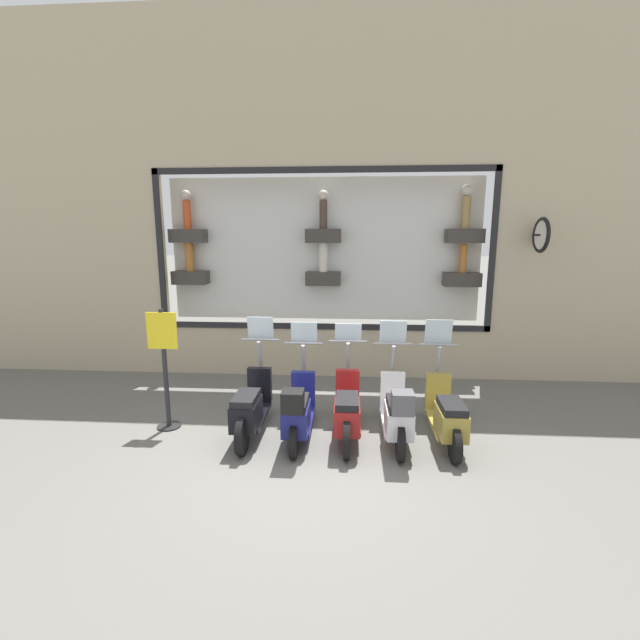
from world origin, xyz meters
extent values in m
plane|color=#66635E|center=(0.00, 0.00, 0.00)|extent=(120.00, 120.00, 0.00)
cube|color=tan|center=(3.60, 0.00, 0.51)|extent=(0.40, 6.79, 1.01)
cube|color=tan|center=(3.60, 0.00, 5.71)|extent=(0.40, 6.79, 2.96)
cube|color=black|center=(3.39, 0.00, 4.17)|extent=(0.04, 6.79, 0.12)
cube|color=black|center=(3.39, 0.00, 1.07)|extent=(0.04, 6.79, 0.12)
cube|color=black|center=(3.39, -3.33, 2.62)|extent=(0.04, 0.12, 3.22)
cube|color=black|center=(3.39, 3.33, 2.62)|extent=(0.04, 0.12, 3.22)
cube|color=silver|center=(3.95, 0.00, 2.62)|extent=(0.04, 6.55, 2.98)
cube|color=#38332D|center=(3.73, -2.86, 2.91)|extent=(0.36, 0.73, 0.28)
cylinder|color=#9E7F4C|center=(3.73, -2.86, 3.37)|extent=(0.18, 0.18, 0.64)
sphere|color=beige|center=(3.73, -2.86, 3.80)|extent=(0.23, 0.23, 0.23)
cube|color=#38332D|center=(3.73, 0.00, 2.91)|extent=(0.36, 0.73, 0.28)
cylinder|color=#47382D|center=(3.73, 0.00, 3.34)|extent=(0.16, 0.16, 0.57)
sphere|color=beige|center=(3.73, 0.00, 3.73)|extent=(0.21, 0.21, 0.21)
cube|color=#38332D|center=(3.73, 2.86, 2.91)|extent=(0.36, 0.73, 0.28)
cylinder|color=#CC4C23|center=(3.73, 2.86, 3.35)|extent=(0.16, 0.16, 0.58)
sphere|color=beige|center=(3.73, 2.86, 3.74)|extent=(0.21, 0.21, 0.21)
cube|color=#38332D|center=(3.73, -2.86, 2.04)|extent=(0.36, 0.73, 0.28)
cylinder|color=#B26B2D|center=(3.73, -2.86, 2.46)|extent=(0.16, 0.16, 0.57)
sphere|color=beige|center=(3.73, -2.86, 2.84)|extent=(0.20, 0.20, 0.20)
cube|color=#38332D|center=(3.73, 0.00, 2.04)|extent=(0.36, 0.73, 0.28)
cylinder|color=silver|center=(3.73, 0.00, 2.50)|extent=(0.18, 0.18, 0.64)
sphere|color=white|center=(3.73, 0.00, 2.93)|extent=(0.23, 0.23, 0.23)
cube|color=#38332D|center=(3.73, 2.86, 2.04)|extent=(0.36, 0.73, 0.28)
cylinder|color=#B26B2D|center=(3.73, 2.86, 2.49)|extent=(0.18, 0.18, 0.64)
sphere|color=white|center=(3.73, 2.86, 2.93)|extent=(0.23, 0.23, 0.23)
cylinder|color=black|center=(3.23, -4.07, 2.93)|extent=(0.35, 0.05, 0.05)
torus|color=black|center=(3.05, -4.07, 2.93)|extent=(0.66, 0.07, 0.66)
cylinder|color=white|center=(3.05, -4.07, 2.93)|extent=(0.54, 0.03, 0.54)
cylinder|color=black|center=(1.31, -1.95, 0.24)|extent=(0.48, 0.09, 0.48)
cylinder|color=black|center=(0.00, -1.95, 0.24)|extent=(0.48, 0.09, 0.48)
cube|color=olive|center=(0.65, -1.95, 0.23)|extent=(1.02, 0.38, 0.06)
cube|color=olive|center=(0.28, -1.95, 0.44)|extent=(0.61, 0.35, 0.36)
cube|color=black|center=(0.28, -1.95, 0.67)|extent=(0.58, 0.31, 0.10)
cube|color=olive|center=(1.20, -1.95, 0.54)|extent=(0.12, 0.37, 0.56)
cylinder|color=gray|center=(1.27, -1.95, 1.03)|extent=(0.20, 0.06, 0.45)
cylinder|color=gray|center=(1.34, -1.95, 1.24)|extent=(0.04, 0.61, 0.04)
cube|color=silver|center=(1.38, -1.95, 1.45)|extent=(0.10, 0.42, 0.40)
cylinder|color=black|center=(1.31, -1.25, 0.24)|extent=(0.48, 0.09, 0.48)
cylinder|color=black|center=(0.00, -1.25, 0.24)|extent=(0.48, 0.09, 0.48)
cube|color=silver|center=(0.65, -1.25, 0.23)|extent=(1.02, 0.39, 0.06)
cube|color=silver|center=(0.28, -1.25, 0.44)|extent=(0.61, 0.35, 0.36)
cube|color=black|center=(0.28, -1.25, 0.67)|extent=(0.58, 0.31, 0.10)
cube|color=silver|center=(1.20, -1.25, 0.54)|extent=(0.12, 0.37, 0.56)
cylinder|color=gray|center=(1.27, -1.25, 1.03)|extent=(0.20, 0.06, 0.45)
cylinder|color=gray|center=(1.34, -1.25, 1.25)|extent=(0.04, 0.60, 0.04)
cube|color=silver|center=(1.38, -1.25, 1.43)|extent=(0.09, 0.42, 0.37)
cube|color=#4C4C51|center=(-0.05, -1.25, 0.83)|extent=(0.28, 0.28, 0.28)
cylinder|color=black|center=(1.29, -0.54, 0.27)|extent=(0.54, 0.09, 0.54)
cylinder|color=black|center=(0.02, -0.54, 0.27)|extent=(0.54, 0.09, 0.54)
cube|color=maroon|center=(0.65, -0.54, 0.26)|extent=(1.02, 0.39, 0.06)
cube|color=maroon|center=(0.28, -0.54, 0.47)|extent=(0.61, 0.35, 0.36)
cube|color=black|center=(0.28, -0.54, 0.70)|extent=(0.58, 0.31, 0.10)
cube|color=maroon|center=(1.20, -0.54, 0.57)|extent=(0.12, 0.37, 0.56)
cylinder|color=gray|center=(1.27, -0.54, 1.06)|extent=(0.20, 0.06, 0.45)
cylinder|color=gray|center=(1.34, -0.54, 1.28)|extent=(0.04, 0.60, 0.04)
cube|color=silver|center=(1.38, -0.54, 1.42)|extent=(0.07, 0.42, 0.28)
cylinder|color=black|center=(1.33, 0.16, 0.22)|extent=(0.45, 0.09, 0.45)
cylinder|color=black|center=(-0.02, 0.16, 0.22)|extent=(0.45, 0.09, 0.45)
cube|color=navy|center=(0.65, 0.16, 0.21)|extent=(1.02, 0.39, 0.06)
cube|color=navy|center=(0.28, 0.16, 0.42)|extent=(0.61, 0.35, 0.36)
cube|color=black|center=(0.28, 0.16, 0.65)|extent=(0.58, 0.31, 0.10)
cube|color=navy|center=(1.20, 0.16, 0.52)|extent=(0.12, 0.37, 0.56)
cylinder|color=gray|center=(1.27, 0.16, 1.02)|extent=(0.20, 0.06, 0.45)
cylinder|color=gray|center=(1.34, 0.16, 1.23)|extent=(0.04, 0.61, 0.04)
cube|color=silver|center=(1.38, 0.16, 1.40)|extent=(0.09, 0.42, 0.34)
cube|color=black|center=(-0.06, 0.16, 0.81)|extent=(0.28, 0.28, 0.28)
cylinder|color=black|center=(1.28, 0.87, 0.28)|extent=(0.55, 0.09, 0.55)
cylinder|color=black|center=(0.02, 0.87, 0.28)|extent=(0.55, 0.09, 0.55)
cube|color=black|center=(0.65, 0.87, 0.26)|extent=(1.02, 0.38, 0.06)
cube|color=black|center=(0.28, 0.87, 0.47)|extent=(0.61, 0.35, 0.36)
cube|color=black|center=(0.28, 0.87, 0.70)|extent=(0.58, 0.31, 0.10)
cube|color=black|center=(1.20, 0.87, 0.57)|extent=(0.12, 0.37, 0.56)
cylinder|color=gray|center=(1.27, 0.87, 1.07)|extent=(0.20, 0.06, 0.45)
cylinder|color=gray|center=(1.34, 0.87, 1.28)|extent=(0.04, 0.60, 0.04)
cube|color=silver|center=(1.38, 0.87, 1.47)|extent=(0.09, 0.42, 0.37)
cylinder|color=#232326|center=(0.77, 2.21, 0.01)|extent=(0.36, 0.36, 0.02)
cylinder|color=#232326|center=(0.77, 2.21, 0.93)|extent=(0.07, 0.07, 1.86)
cube|color=yellow|center=(0.75, 2.21, 1.53)|extent=(0.03, 0.45, 0.55)
camera|label=1|loc=(-5.25, -0.55, 2.91)|focal=24.00mm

